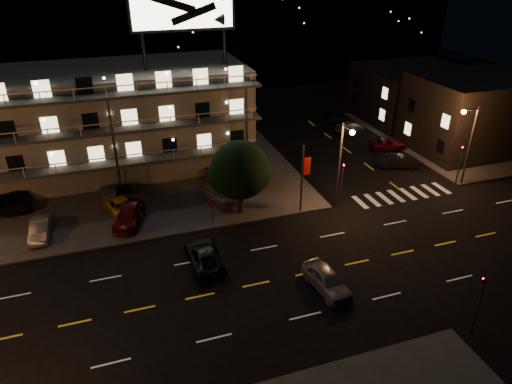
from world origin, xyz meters
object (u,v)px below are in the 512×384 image
object	(u,v)px
tree	(239,172)
side_car_0	(400,161)
lot_car_7	(112,194)
lot_car_4	(219,194)
road_car_east	(327,280)
road_car_west	(204,255)
lot_car_2	(122,207)

from	to	relation	value
tree	side_car_0	world-z (taller)	tree
tree	lot_car_7	xyz separation A→B (m)	(-10.64, 5.83, -3.31)
lot_car_4	side_car_0	xyz separation A→B (m)	(20.50, 1.53, -0.21)
tree	road_car_east	world-z (taller)	tree
lot_car_4	side_car_0	bearing A→B (deg)	-15.20
road_car_east	road_car_west	distance (m)	9.19
road_car_west	side_car_0	bearing A→B (deg)	-156.85
lot_car_2	lot_car_7	distance (m)	3.00
lot_car_2	road_car_east	bearing A→B (deg)	-65.96
side_car_0	road_car_east	xyz separation A→B (m)	(-16.56, -15.78, 0.06)
tree	lot_car_2	xyz separation A→B (m)	(-9.91, 2.92, -3.28)
tree	lot_car_2	world-z (taller)	tree
tree	side_car_0	bearing A→B (deg)	11.73
side_car_0	tree	bearing A→B (deg)	122.73
lot_car_2	road_car_east	size ratio (longest dim) A/B	1.10
tree	lot_car_7	world-z (taller)	tree
tree	lot_car_4	size ratio (longest dim) A/B	1.51
lot_car_4	road_car_west	xyz separation A→B (m)	(-3.35, -8.66, -0.18)
lot_car_2	side_car_0	world-z (taller)	lot_car_2
lot_car_4	lot_car_2	bearing A→B (deg)	157.53
lot_car_4	road_car_west	bearing A→B (deg)	-130.59
lot_car_2	lot_car_4	bearing A→B (deg)	-19.51
tree	road_car_east	size ratio (longest dim) A/B	1.49
tree	lot_car_7	bearing A→B (deg)	151.29
lot_car_2	road_car_west	xyz separation A→B (m)	(5.29, -9.11, -0.11)
lot_car_7	road_car_west	bearing A→B (deg)	106.68
lot_car_4	road_car_east	bearing A→B (deg)	-94.00
lot_car_4	road_car_west	distance (m)	9.28
road_car_east	lot_car_7	bearing A→B (deg)	120.87
side_car_0	road_car_west	bearing A→B (deg)	134.12
tree	lot_car_2	size ratio (longest dim) A/B	1.36
side_car_0	road_car_west	world-z (taller)	road_car_west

